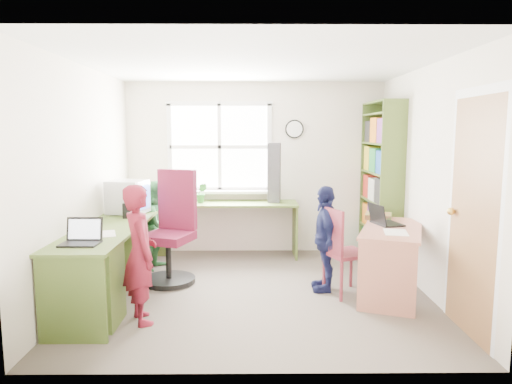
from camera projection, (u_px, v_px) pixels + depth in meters
room at (257, 178)px, 4.87m from camera, size 3.64×3.44×2.44m
l_desk at (127, 258)px, 4.58m from camera, size 2.38×2.95×0.75m
right_desk at (392, 246)px, 4.80m from camera, size 0.98×1.37×0.72m
bookshelf at (381, 186)px, 5.99m from camera, size 0.30×1.02×2.10m
swivel_chair at (172, 234)px, 5.22m from camera, size 0.76×0.76×1.28m
wooden_chair at (341, 248)px, 4.77m from camera, size 0.52×0.52×0.93m
crt_monitor at (128, 197)px, 5.34m from camera, size 0.48×0.45×0.40m
laptop_left at (82, 238)px, 3.95m from camera, size 0.32×0.27×0.22m
laptop_right at (383, 220)px, 4.91m from camera, size 0.35×0.39×0.23m
speaker_a at (127, 211)px, 5.10m from camera, size 0.09×0.09×0.17m
speaker_b at (136, 202)px, 5.70m from camera, size 0.11×0.11×0.17m
cd_tower at (274, 173)px, 6.21m from camera, size 0.18×0.17×0.81m
game_box at (378, 216)px, 5.26m from camera, size 0.36×0.36×0.06m
paper_a at (103, 234)px, 4.31m from camera, size 0.30×0.36×0.00m
paper_b at (396, 232)px, 4.53m from camera, size 0.28×0.35×0.00m
potted_plant at (202, 193)px, 6.21m from camera, size 0.15×0.12×0.27m
person_red at (140, 254)px, 4.08m from camera, size 0.47×0.54×1.25m
person_green at (159, 225)px, 5.71m from camera, size 0.56×0.64×1.11m
person_navy at (325, 238)px, 4.91m from camera, size 0.30×0.68×1.14m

